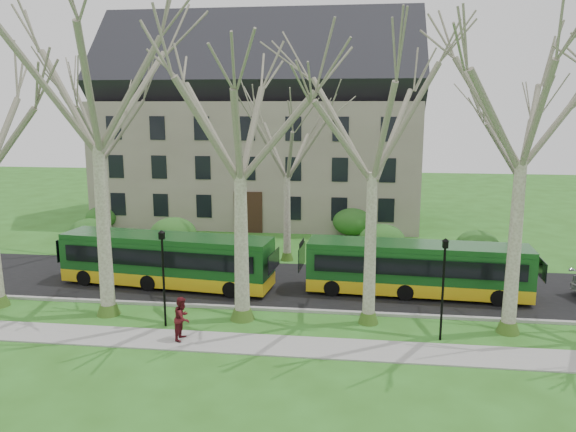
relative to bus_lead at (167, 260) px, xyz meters
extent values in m
plane|color=#2C5F1B|center=(7.79, -4.45, -1.50)|extent=(120.00, 120.00, 0.00)
cube|color=gray|center=(7.79, -6.95, -1.47)|extent=(70.00, 2.00, 0.06)
cube|color=black|center=(7.79, 1.05, -1.47)|extent=(80.00, 8.00, 0.06)
cube|color=#A5A39E|center=(7.79, -2.95, -1.43)|extent=(80.00, 0.25, 0.14)
cube|color=gray|center=(1.79, 19.55, 3.50)|extent=(26.00, 12.00, 10.00)
cylinder|color=black|center=(1.79, -5.45, 0.50)|extent=(0.10, 0.10, 4.00)
cube|color=black|center=(1.79, -5.45, 2.65)|extent=(0.22, 0.22, 0.30)
cylinder|color=black|center=(13.79, -5.45, 0.50)|extent=(0.10, 0.10, 4.00)
cube|color=black|center=(13.79, -5.45, 2.65)|extent=(0.22, 0.22, 0.30)
ellipsoid|color=#1A5C23|center=(-8.21, 7.55, -0.50)|extent=(2.60, 2.60, 2.00)
ellipsoid|color=#1A5C23|center=(-2.21, 7.55, -0.50)|extent=(2.60, 2.60, 2.00)
ellipsoid|color=#1A5C23|center=(11.79, 7.55, -0.50)|extent=(2.60, 2.60, 2.00)
ellipsoid|color=#1A5C23|center=(17.79, 7.55, -0.50)|extent=(2.60, 2.60, 2.00)
ellipsoid|color=#1A5C23|center=(-10.21, 13.55, -0.50)|extent=(2.60, 2.60, 2.00)
ellipsoid|color=#1A5C23|center=(9.79, 13.55, -0.50)|extent=(2.60, 2.60, 2.00)
imported|color=#541319|center=(3.05, -6.85, -0.52)|extent=(0.77, 0.95, 1.84)
camera|label=1|loc=(10.25, -28.25, 8.20)|focal=35.00mm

